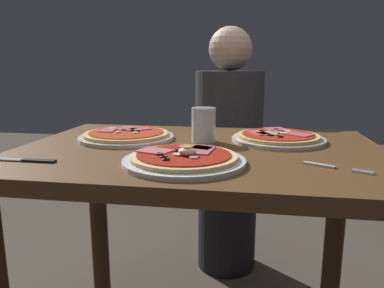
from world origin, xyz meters
name	(u,v)px	position (x,y,z in m)	size (l,w,h in m)	color
dining_table	(199,193)	(0.00, 0.00, 0.63)	(1.06, 0.74, 0.77)	brown
pizza_foreground	(184,159)	(-0.01, -0.19, 0.78)	(0.30, 0.30, 0.05)	white
pizza_across_left	(278,138)	(0.23, 0.13, 0.78)	(0.29, 0.29, 0.03)	silver
pizza_across_right	(126,136)	(-0.25, 0.09, 0.78)	(0.31, 0.31, 0.03)	silver
water_glass_near	(203,127)	(0.00, 0.09, 0.81)	(0.08, 0.08, 0.11)	silver
fork	(331,167)	(0.34, -0.17, 0.77)	(0.15, 0.09, 0.00)	silver
knife	(24,160)	(-0.41, -0.23, 0.77)	(0.20, 0.02, 0.01)	silver
diner_person	(228,159)	(0.04, 0.70, 0.56)	(0.32, 0.32, 1.18)	black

